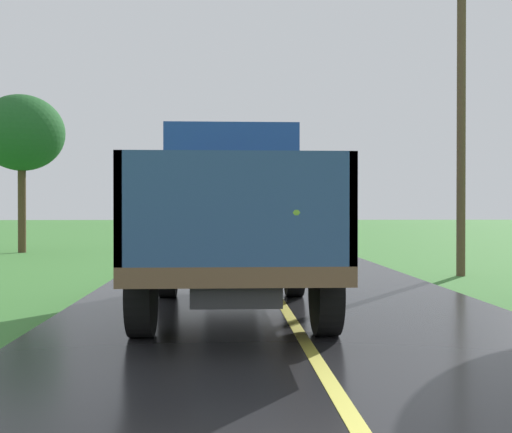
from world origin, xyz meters
TOP-DOWN VIEW (x-y plane):
  - banana_truck_near at (-0.75, 9.06)m, footprint 2.38×5.82m
  - utility_pole_roadside at (4.57, 13.86)m, footprint 1.60×0.20m
  - roadside_tree_mid_right at (-8.10, 22.70)m, footprint 3.01×3.01m

SIDE VIEW (x-z plane):
  - banana_truck_near at x=-0.75m, z-range 0.07..2.87m
  - utility_pole_roadside at x=4.57m, z-range 0.24..7.12m
  - roadside_tree_mid_right at x=-8.10m, z-range 1.43..7.07m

